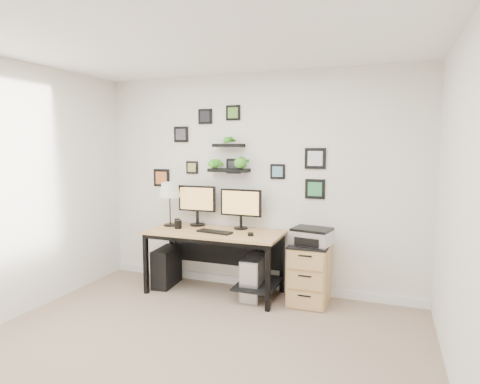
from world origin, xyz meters
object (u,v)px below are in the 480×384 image
at_px(monitor_right, 241,205).
at_px(printer, 312,236).
at_px(pc_tower_black, 167,267).
at_px(monitor_left, 197,202).
at_px(file_cabinet, 309,273).
at_px(pc_tower_grey, 254,277).
at_px(mug, 178,224).
at_px(table_lamp, 170,191).
at_px(desk, 218,241).

relative_size(monitor_right, printer, 1.15).
bearing_deg(pc_tower_black, monitor_left, 24.82).
relative_size(monitor_left, file_cabinet, 0.75).
height_order(pc_tower_grey, printer, printer).
height_order(monitor_right, pc_tower_black, monitor_right).
height_order(pc_tower_black, file_cabinet, file_cabinet).
relative_size(mug, printer, 0.22).
bearing_deg(printer, mug, -176.92).
bearing_deg(table_lamp, monitor_left, 22.14).
bearing_deg(monitor_left, pc_tower_black, -149.96).
bearing_deg(mug, printer, 3.08).
bearing_deg(desk, printer, 1.70).
xyz_separation_m(mug, file_cabinet, (1.58, 0.11, -0.46)).
xyz_separation_m(desk, mug, (-0.50, -0.05, 0.17)).
height_order(table_lamp, pc_tower_grey, table_lamp).
distance_m(table_lamp, file_cabinet, 1.96).
bearing_deg(file_cabinet, desk, -176.91).
height_order(monitor_right, pc_tower_grey, monitor_right).
xyz_separation_m(monitor_left, printer, (1.47, -0.16, -0.28)).
height_order(desk, table_lamp, table_lamp).
bearing_deg(pc_tower_black, monitor_right, 6.23).
height_order(file_cabinet, printer, printer).
height_order(mug, pc_tower_grey, mug).
distance_m(desk, pc_tower_grey, 0.59).
height_order(desk, monitor_right, monitor_right).
distance_m(pc_tower_black, pc_tower_grey, 1.16).
bearing_deg(mug, file_cabinet, 4.04).
bearing_deg(file_cabinet, pc_tower_grey, -173.04).
xyz_separation_m(pc_tower_black, pc_tower_grey, (1.16, -0.01, 0.00)).
bearing_deg(file_cabinet, printer, -47.50).
xyz_separation_m(monitor_left, table_lamp, (-0.31, -0.13, 0.15)).
bearing_deg(file_cabinet, mug, -175.96).
distance_m(monitor_left, pc_tower_black, 0.90).
xyz_separation_m(monitor_left, mug, (-0.14, -0.25, -0.24)).
relative_size(table_lamp, printer, 1.22).
relative_size(table_lamp, pc_tower_grey, 1.11).
bearing_deg(table_lamp, desk, -5.40).
bearing_deg(file_cabinet, monitor_right, 171.74).
relative_size(desk, pc_tower_grey, 3.23).
relative_size(monitor_right, pc_tower_black, 1.10).
distance_m(mug, printer, 1.61).
relative_size(monitor_left, pc_tower_black, 1.06).
bearing_deg(desk, mug, -173.92).
distance_m(pc_tower_black, file_cabinet, 1.79).
bearing_deg(table_lamp, mug, -33.80).
relative_size(file_cabinet, printer, 1.49).
relative_size(pc_tower_grey, printer, 1.10).
xyz_separation_m(mug, pc_tower_black, (-0.20, 0.05, -0.56)).
relative_size(mug, file_cabinet, 0.15).
bearing_deg(file_cabinet, pc_tower_black, -178.00).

